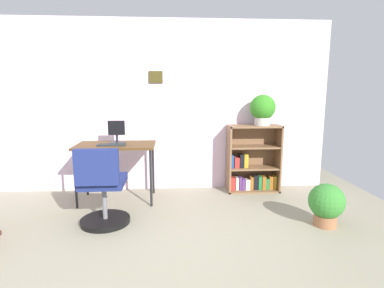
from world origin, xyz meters
name	(u,v)px	position (x,y,z in m)	size (l,w,h in m)	color
ground_plane	(122,275)	(0.00, 0.00, 0.00)	(6.24, 6.24, 0.00)	gray
wall_back	(143,107)	(0.00, 2.15, 1.18)	(5.20, 0.12, 2.35)	silver
desk	(116,149)	(-0.31, 1.66, 0.67)	(0.97, 0.56, 0.74)	#523719
monitor	(117,133)	(-0.30, 1.73, 0.86)	(0.21, 0.20, 0.29)	#262628
keyboard	(112,145)	(-0.34, 1.57, 0.75)	(0.34, 0.13, 0.02)	#232A2D
office_chair	(103,192)	(-0.33, 0.91, 0.37)	(0.52, 0.55, 0.86)	black
bookshelf_low	(252,162)	(1.51, 1.95, 0.40)	(0.72, 0.30, 0.93)	brown
potted_plant_on_shelf	(263,109)	(1.62, 1.90, 1.16)	(0.34, 0.34, 0.42)	#B7B2A8
potted_plant_floor	(326,203)	(1.99, 0.75, 0.24)	(0.37, 0.37, 0.45)	#9E6642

